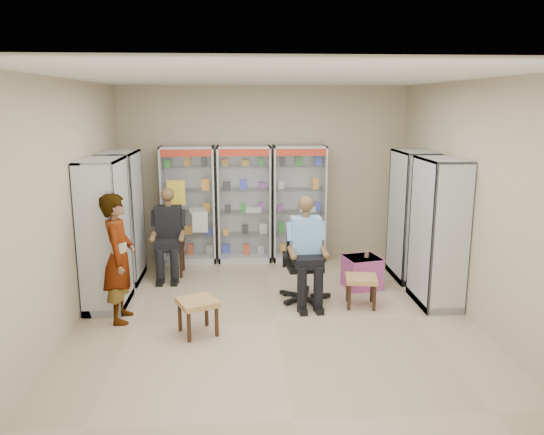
{
  "coord_description": "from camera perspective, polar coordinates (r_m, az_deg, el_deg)",
  "views": [
    {
      "loc": [
        -0.45,
        -6.27,
        2.72
      ],
      "look_at": [
        -0.0,
        0.7,
        1.2
      ],
      "focal_mm": 35.0,
      "sensor_mm": 36.0,
      "label": 1
    }
  ],
  "objects": [
    {
      "name": "floor",
      "position": [
        6.85,
        0.4,
        -11.11
      ],
      "size": [
        6.0,
        6.0,
        0.0
      ],
      "primitive_type": "plane",
      "color": "tan",
      "rests_on": "ground"
    },
    {
      "name": "room_shell",
      "position": [
        6.33,
        0.42,
        5.48
      ],
      "size": [
        5.02,
        6.02,
        3.01
      ],
      "color": "tan",
      "rests_on": "ground"
    },
    {
      "name": "cabinet_back_left",
      "position": [
        9.2,
        -8.94,
        1.37
      ],
      "size": [
        0.9,
        0.5,
        2.0
      ],
      "primitive_type": "cube",
      "color": "#A3A5AA",
      "rests_on": "floor"
    },
    {
      "name": "cabinet_back_mid",
      "position": [
        9.16,
        -3.01,
        1.45
      ],
      "size": [
        0.9,
        0.5,
        2.0
      ],
      "primitive_type": "cube",
      "color": "#B7BBBF",
      "rests_on": "floor"
    },
    {
      "name": "cabinet_back_right",
      "position": [
        9.22,
        2.91,
        1.53
      ],
      "size": [
        0.9,
        0.5,
        2.0
      ],
      "primitive_type": "cube",
      "color": "#B2B4BA",
      "rests_on": "floor"
    },
    {
      "name": "cabinet_right_far",
      "position": [
        8.49,
        14.8,
        0.19
      ],
      "size": [
        0.9,
        0.5,
        2.0
      ],
      "primitive_type": "cube",
      "rotation": [
        0.0,
        0.0,
        1.57
      ],
      "color": "#AEB0B5",
      "rests_on": "floor"
    },
    {
      "name": "cabinet_right_near",
      "position": [
        7.48,
        17.43,
        -1.57
      ],
      "size": [
        0.9,
        0.5,
        2.0
      ],
      "primitive_type": "cube",
      "rotation": [
        0.0,
        0.0,
        1.57
      ],
      "color": "silver",
      "rests_on": "floor"
    },
    {
      "name": "cabinet_left_far",
      "position": [
        8.44,
        -15.79,
        0.06
      ],
      "size": [
        0.9,
        0.5,
        2.0
      ],
      "primitive_type": "cube",
      "rotation": [
        0.0,
        0.0,
        -1.57
      ],
      "color": "#9D9FA3",
      "rests_on": "floor"
    },
    {
      "name": "cabinet_left_near",
      "position": [
        7.39,
        -17.52,
        -1.74
      ],
      "size": [
        0.9,
        0.5,
        2.0
      ],
      "primitive_type": "cube",
      "rotation": [
        0.0,
        0.0,
        -1.57
      ],
      "color": "#B0B1B8",
      "rests_on": "floor"
    },
    {
      "name": "wooden_chair",
      "position": [
        8.64,
        -10.9,
        -3.03
      ],
      "size": [
        0.42,
        0.42,
        0.94
      ],
      "primitive_type": "cube",
      "color": "black",
      "rests_on": "floor"
    },
    {
      "name": "seated_customer",
      "position": [
        8.54,
        -10.99,
        -1.83
      ],
      "size": [
        0.44,
        0.6,
        1.34
      ],
      "primitive_type": null,
      "color": "black",
      "rests_on": "floor"
    },
    {
      "name": "office_chair",
      "position": [
        7.39,
        3.52,
        -4.81
      ],
      "size": [
        0.63,
        0.63,
        1.1
      ],
      "primitive_type": "cube",
      "rotation": [
        0.0,
        0.0,
        0.06
      ],
      "color": "black",
      "rests_on": "floor"
    },
    {
      "name": "seated_shopkeeper",
      "position": [
        7.3,
        3.58,
        -3.8
      ],
      "size": [
        0.5,
        0.66,
        1.39
      ],
      "primitive_type": null,
      "rotation": [
        0.0,
        0.0,
        0.06
      ],
      "color": "#67A4CD",
      "rests_on": "floor"
    },
    {
      "name": "pink_trunk",
      "position": [
        8.07,
        9.64,
        -5.82
      ],
      "size": [
        0.57,
        0.56,
        0.47
      ],
      "primitive_type": "cube",
      "rotation": [
        0.0,
        0.0,
        0.22
      ],
      "color": "#A5428A",
      "rests_on": "floor"
    },
    {
      "name": "tea_glass",
      "position": [
        8.0,
        10.14,
        -3.91
      ],
      "size": [
        0.07,
        0.07,
        0.1
      ],
      "primitive_type": "cylinder",
      "color": "#5A2007",
      "rests_on": "pink_trunk"
    },
    {
      "name": "woven_stool_a",
      "position": [
        7.37,
        9.53,
        -7.82
      ],
      "size": [
        0.47,
        0.47,
        0.41
      ],
      "primitive_type": "cube",
      "rotation": [
        0.0,
        0.0,
        -0.15
      ],
      "color": "#95663E",
      "rests_on": "floor"
    },
    {
      "name": "woven_stool_b",
      "position": [
        6.49,
        -7.97,
        -10.52
      ],
      "size": [
        0.56,
        0.56,
        0.43
      ],
      "primitive_type": "cube",
      "rotation": [
        0.0,
        0.0,
        0.41
      ],
      "color": "#A17944",
      "rests_on": "floor"
    },
    {
      "name": "standing_man",
      "position": [
        6.89,
        -16.15,
        -4.22
      ],
      "size": [
        0.42,
        0.62,
        1.64
      ],
      "primitive_type": "imported",
      "rotation": [
        0.0,
        0.0,
        1.62
      ],
      "color": "gray",
      "rests_on": "floor"
    }
  ]
}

